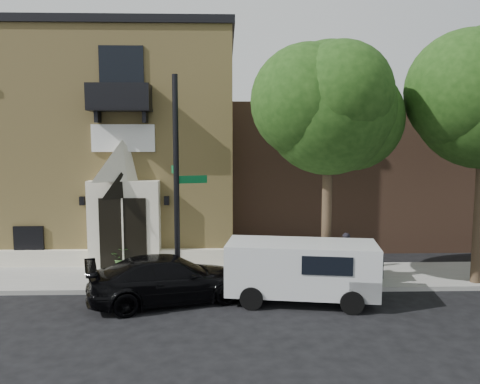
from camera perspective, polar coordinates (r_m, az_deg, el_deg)
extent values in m
plane|color=black|center=(15.41, -12.20, -12.08)|extent=(120.00, 120.00, 0.00)
cube|color=gray|center=(16.66, -7.82, -10.30)|extent=(42.00, 3.00, 0.15)
cube|color=tan|center=(23.10, -16.22, 5.30)|extent=(12.00, 10.00, 9.00)
cube|color=black|center=(23.49, -16.59, 16.71)|extent=(12.20, 10.20, 0.30)
cube|color=silver|center=(18.70, -19.77, -7.57)|extent=(12.00, 0.30, 0.60)
cube|color=silver|center=(17.79, -13.91, -3.80)|extent=(2.60, 0.55, 3.20)
pyramid|color=silver|center=(17.54, -14.11, 3.78)|extent=(2.60, 0.55, 1.50)
cube|color=black|center=(17.57, -14.08, -4.93)|extent=(1.70, 0.06, 2.60)
cube|color=silver|center=(17.53, -14.11, -4.96)|extent=(0.06, 0.04, 2.60)
cube|color=white|center=(17.71, -14.05, 6.39)|extent=(2.30, 0.10, 1.00)
cube|color=black|center=(17.36, -14.42, 9.69)|extent=(2.20, 0.90, 0.10)
cube|color=black|center=(16.97, -14.79, 11.28)|extent=(2.20, 0.06, 0.90)
cube|color=black|center=(17.65, -17.85, 10.99)|extent=(0.06, 0.90, 0.90)
cube|color=black|center=(17.19, -10.98, 11.31)|extent=(0.06, 0.90, 0.90)
cube|color=black|center=(17.88, -14.23, 13.46)|extent=(1.60, 0.08, 2.20)
cube|color=black|center=(19.17, -24.35, -5.29)|extent=(1.10, 0.10, 1.00)
cube|color=orange|center=(19.20, -24.32, -5.27)|extent=(0.85, 0.06, 0.75)
cube|color=black|center=(18.18, -18.67, -1.03)|extent=(0.18, 0.18, 0.32)
cube|color=black|center=(17.53, -8.93, -1.03)|extent=(0.18, 0.18, 0.32)
cube|color=brown|center=(25.18, 19.84, 2.28)|extent=(18.00, 8.00, 6.40)
cylinder|color=#38281C|center=(15.39, 10.50, -3.42)|extent=(0.32, 0.32, 4.20)
sphere|color=#18380F|center=(15.20, 10.78, 9.97)|extent=(4.20, 4.20, 4.20)
sphere|color=#18380F|center=(15.66, 13.41, 8.70)|extent=(3.36, 3.36, 3.36)
sphere|color=#18380F|center=(14.88, 8.28, 10.86)|extent=(3.57, 3.57, 3.57)
sphere|color=#18380F|center=(14.59, 12.20, 11.66)|extent=(3.15, 3.15, 3.15)
cylinder|color=#38281C|center=(17.14, 27.09, -2.64)|extent=(0.32, 0.32, 4.42)
sphere|color=#18380F|center=(16.52, 25.98, 10.99)|extent=(3.82, 3.82, 3.83)
imported|color=black|center=(14.37, -8.57, -10.45)|extent=(5.18, 3.33, 1.40)
cube|color=silver|center=(14.24, 7.48, -9.09)|extent=(4.63, 2.43, 1.50)
cube|color=silver|center=(14.48, 14.57, -10.79)|extent=(1.15, 1.88, 0.62)
cube|color=black|center=(14.34, 16.06, -8.08)|extent=(0.50, 1.52, 0.62)
cube|color=black|center=(13.32, 10.58, -8.86)|extent=(1.40, 0.26, 0.53)
cylinder|color=black|center=(13.72, 1.40, -12.80)|extent=(0.70, 0.32, 0.67)
cylinder|color=black|center=(15.30, 2.06, -10.75)|extent=(0.70, 0.32, 0.67)
cylinder|color=black|center=(13.74, 13.49, -12.95)|extent=(0.70, 0.32, 0.67)
cylinder|color=black|center=(15.32, 12.81, -10.89)|extent=(0.70, 0.32, 0.67)
cylinder|color=black|center=(14.72, -7.76, 1.06)|extent=(0.18, 0.18, 6.68)
cube|color=#075929|center=(14.79, -5.85, 1.54)|extent=(0.93, 0.27, 0.24)
cube|color=#075929|center=(15.19, -8.05, 2.69)|extent=(0.27, 0.93, 0.24)
cylinder|color=#B12619|center=(16.24, 13.73, -10.43)|extent=(0.40, 0.40, 0.09)
cylinder|color=#B12619|center=(16.14, 13.77, -9.23)|extent=(0.29, 0.29, 0.62)
sphere|color=#B12619|center=(16.05, 13.80, -8.05)|extent=(0.29, 0.29, 0.29)
cylinder|color=#B12619|center=(16.13, 13.77, -9.05)|extent=(0.50, 0.13, 0.13)
cube|color=#0E3417|center=(16.27, 13.11, -8.57)|extent=(1.89, 1.21, 1.08)
cube|color=black|center=(16.13, 13.16, -6.54)|extent=(1.94, 1.27, 0.12)
imported|color=#457435|center=(17.91, -14.29, -7.73)|extent=(0.72, 0.64, 0.76)
imported|color=black|center=(16.70, 12.70, -7.40)|extent=(0.56, 0.38, 1.51)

